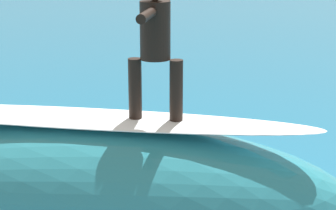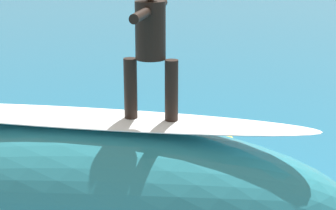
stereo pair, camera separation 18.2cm
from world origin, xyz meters
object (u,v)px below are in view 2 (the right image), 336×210
surfboard_riding (151,123)px  surfer_paddling (172,127)px  surfboard_paddling (177,134)px  surfer_riding (150,41)px

surfboard_riding → surfer_paddling: surfboard_riding is taller
surfboard_riding → surfboard_paddling: 5.45m
surfboard_paddling → surfer_paddling: 0.20m
surfboard_riding → surfer_paddling: (-0.66, -5.07, -1.77)m
surfboard_riding → surfboard_paddling: (-0.77, -5.04, -1.93)m
surfer_riding → surfer_paddling: (-0.66, -5.07, -2.72)m
surfboard_riding → surfer_riding: surfer_riding is taller
surfboard_riding → surfer_paddling: 5.41m
surfboard_paddling → surfer_paddling: bearing=180.0°
surfer_riding → surfboard_paddling: size_ratio=0.67×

